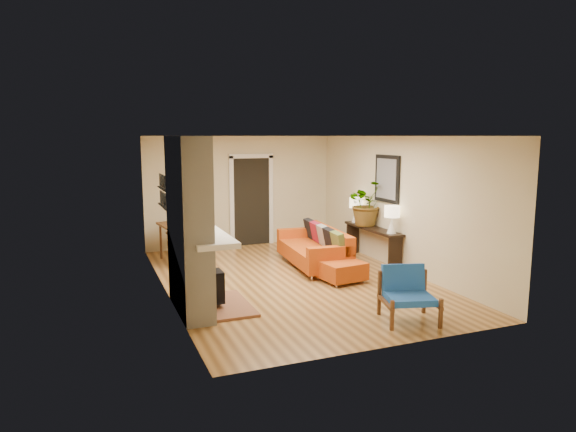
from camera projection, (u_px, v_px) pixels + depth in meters
name	position (u px, v px, depth m)	size (l,w,h in m)	color
room_shell	(274.00, 195.00, 11.83)	(6.50, 6.50, 6.50)	#B68446
fireplace	(192.00, 229.00, 7.54)	(1.09, 1.68, 2.60)	white
sofa	(317.00, 248.00, 10.32)	(1.08, 2.19, 0.84)	silver
ottoman	(341.00, 270.00, 9.25)	(0.81, 0.81, 0.37)	silver
blue_chair	(407.00, 291.00, 7.32)	(0.89, 0.88, 0.76)	brown
dining_table	(184.00, 231.00, 10.66)	(0.91, 1.83, 0.97)	brown
console_table	(373.00, 234.00, 10.64)	(0.34, 1.85, 0.72)	black
lamp_near	(392.00, 216.00, 9.93)	(0.30, 0.30, 0.54)	white
lamp_far	(356.00, 207.00, 11.23)	(0.30, 0.30, 0.54)	white
houseplant	(367.00, 203.00, 10.77)	(0.87, 0.75, 0.96)	#1E5919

